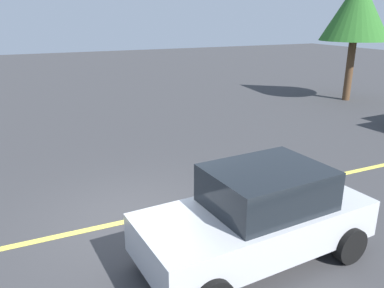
# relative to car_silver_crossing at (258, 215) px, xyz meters

# --- Properties ---
(ground_plane) EXTENTS (80.00, 80.00, 0.00)m
(ground_plane) POSITION_rel_car_silver_crossing_xyz_m (-1.55, 2.15, -0.82)
(ground_plane) COLOR #38383A
(lane_marking_centre) EXTENTS (28.00, 0.16, 0.01)m
(lane_marking_centre) POSITION_rel_car_silver_crossing_xyz_m (1.45, 2.15, -0.82)
(lane_marking_centre) COLOR #E0D14C
(car_silver_crossing) EXTENTS (4.15, 2.16, 1.65)m
(car_silver_crossing) POSITION_rel_car_silver_crossing_xyz_m (0.00, 0.00, 0.00)
(car_silver_crossing) COLOR #B7BABF
(car_silver_crossing) RESTS_ON ground_plane
(tree_left_verge) EXTENTS (3.22, 3.22, 5.76)m
(tree_left_verge) POSITION_rel_car_silver_crossing_xyz_m (11.62, 9.29, 3.46)
(tree_left_verge) COLOR #513823
(tree_left_verge) RESTS_ON ground_plane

